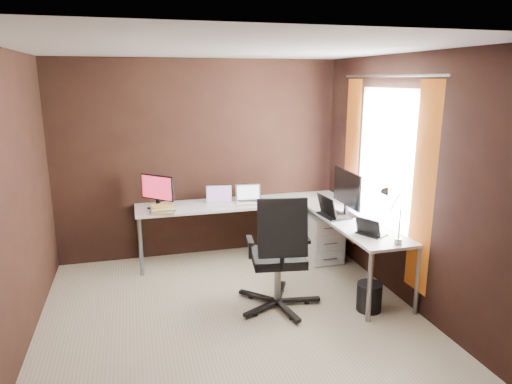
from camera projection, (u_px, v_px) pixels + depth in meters
room at (264, 186)px, 4.27m from camera, size 3.60×3.60×2.50m
desk at (281, 214)px, 5.45m from camera, size 2.65×2.25×0.73m
drawer_pedestal at (322, 237)px, 5.80m from camera, size 0.42×0.50×0.60m
monitor_left at (157, 190)px, 5.45m from camera, size 0.36×0.34×0.41m
monitor_right at (347, 190)px, 5.15m from camera, size 0.16×0.64×0.52m
laptop_white at (219, 200)px, 5.71m from camera, size 0.35×0.28×0.21m
laptop_silver at (249, 199)px, 5.77m from camera, size 0.35×0.26×0.22m
laptop_black_big at (331, 212)px, 5.16m from camera, size 0.30×0.40×0.25m
laptop_black_small at (370, 231)px, 4.56m from camera, size 0.30×0.33×0.18m
book_stack at (162, 209)px, 5.32m from camera, size 0.29×0.24×0.09m
mouse_left at (172, 211)px, 5.36m from camera, size 0.09×0.07×0.03m
mouse_corner at (281, 202)px, 5.74m from camera, size 0.10×0.07×0.04m
desk_lamp at (391, 209)px, 4.28m from camera, size 0.18×0.21×0.53m
office_chair at (278, 275)px, 4.54m from camera, size 0.67×0.67×1.19m
wastebasket at (369, 297)px, 4.54m from camera, size 0.31×0.31×0.29m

